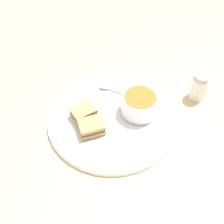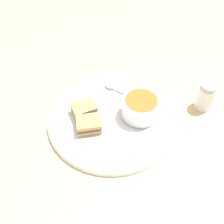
{
  "view_description": "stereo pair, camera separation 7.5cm",
  "coord_description": "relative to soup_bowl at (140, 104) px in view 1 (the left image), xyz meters",
  "views": [
    {
      "loc": [
        0.27,
        0.41,
        0.59
      ],
      "look_at": [
        0.0,
        0.0,
        0.03
      ],
      "focal_mm": 42.0,
      "sensor_mm": 36.0,
      "label": 1
    },
    {
      "loc": [
        0.2,
        0.45,
        0.59
      ],
      "look_at": [
        0.0,
        0.0,
        0.03
      ],
      "focal_mm": 42.0,
      "sensor_mm": 36.0,
      "label": 2
    }
  ],
  "objects": [
    {
      "name": "soup_bowl",
      "position": [
        0.0,
        0.0,
        0.0
      ],
      "size": [
        0.11,
        0.11,
        0.06
      ],
      "color": "white",
      "rests_on": "plate"
    },
    {
      "name": "sandwich_half_near",
      "position": [
        0.15,
        -0.07,
        -0.01
      ],
      "size": [
        0.07,
        0.05,
        0.03
      ],
      "rotation": [
        0.0,
        0.0,
        6.28
      ],
      "color": "tan",
      "rests_on": "plate"
    },
    {
      "name": "spoon",
      "position": [
        0.03,
        -0.13,
        -0.03
      ],
      "size": [
        0.08,
        0.11,
        0.01
      ],
      "rotation": [
        0.0,
        0.0,
        11.54
      ],
      "color": "silver",
      "rests_on": "plate"
    },
    {
      "name": "salt_shaker",
      "position": [
        -0.2,
        0.04,
        -0.0
      ],
      "size": [
        0.05,
        0.05,
        0.09
      ],
      "color": "silver",
      "rests_on": "ground_plane"
    },
    {
      "name": "plate",
      "position": [
        0.08,
        -0.03,
        -0.04
      ],
      "size": [
        0.37,
        0.37,
        0.02
      ],
      "color": "white",
      "rests_on": "ground_plane"
    },
    {
      "name": "ground_plane",
      "position": [
        0.08,
        -0.03,
        -0.05
      ],
      "size": [
        2.4,
        2.4,
        0.0
      ],
      "primitive_type": "plane",
      "color": "#D1B27F"
    },
    {
      "name": "sandwich_half_far",
      "position": [
        0.15,
        -0.01,
        -0.01
      ],
      "size": [
        0.08,
        0.07,
        0.03
      ],
      "rotation": [
        0.0,
        0.0,
        6.04
      ],
      "color": "tan",
      "rests_on": "plate"
    }
  ]
}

